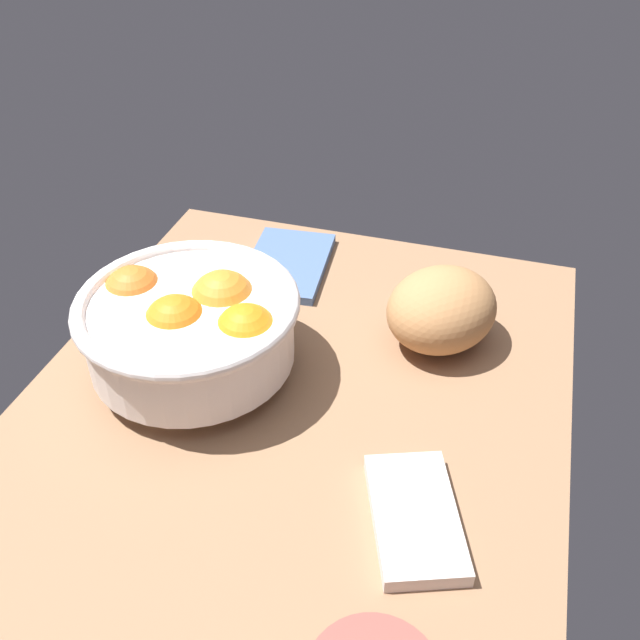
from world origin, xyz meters
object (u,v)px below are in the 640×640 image
object	(u,v)px
fruit_bowl	(191,324)
napkin_folded	(415,517)
napkin_spare	(287,264)
bread_loaf	(442,309)

from	to	relation	value
fruit_bowl	napkin_folded	distance (cm)	30.39
fruit_bowl	napkin_spare	xyz separation A→B (cm)	(-22.11, 2.97, -5.78)
napkin_folded	napkin_spare	distance (cm)	42.54
bread_loaf	fruit_bowl	bearing A→B (deg)	-62.71
bread_loaf	napkin_folded	bearing A→B (deg)	4.68
fruit_bowl	napkin_spare	world-z (taller)	fruit_bowl
bread_loaf	napkin_spare	xyz separation A→B (cm)	(-9.35, -21.75, -3.90)
fruit_bowl	bread_loaf	distance (cm)	27.89
napkin_folded	napkin_spare	world-z (taller)	napkin_folded
fruit_bowl	napkin_folded	xyz separation A→B (cm)	(13.10, 26.84, -5.58)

